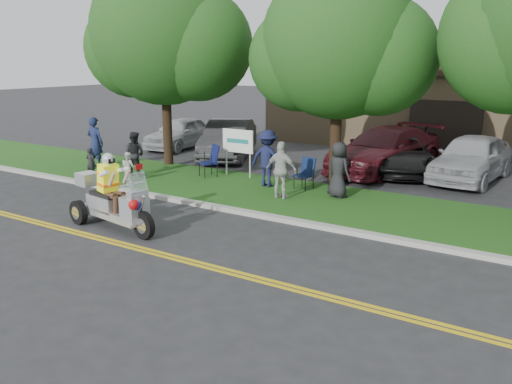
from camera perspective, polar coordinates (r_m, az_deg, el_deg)
The scene contains 24 objects.
ground at distance 12.37m, azimuth -8.29°, elevation -5.86°, with size 120.00×120.00×0.00m, color #28282B.
centerline_near at distance 11.97m, azimuth -10.12°, elevation -6.60°, with size 60.00×0.10×0.01m, color gold.
centerline_far at distance 12.08m, azimuth -9.60°, elevation -6.38°, with size 60.00×0.10×0.01m, color gold.
curb at distance 14.66m, azimuth -0.46°, elevation -2.28°, with size 60.00×0.25×0.12m, color #A8A89E.
grass_verge at distance 16.44m, azimuth 3.66°, elevation -0.53°, with size 60.00×4.00×0.10m, color #235516.
commercial_building at distance 28.35m, azimuth 21.37°, elevation 8.69°, with size 18.00×8.20×4.00m.
tree_left at distance 21.19m, azimuth -9.49°, elevation 15.66°, with size 6.62×5.40×7.78m.
tree_mid at distance 17.48m, azimuth 8.91°, elevation 14.70°, with size 5.88×4.80×7.05m.
business_sign at distance 18.86m, azimuth -1.91°, elevation 5.11°, with size 1.25×0.06×1.75m.
trike_scooter at distance 13.93m, azimuth -14.92°, elevation -1.06°, with size 2.91×1.13×1.91m.
lawn_chair_a at distance 19.01m, azimuth -4.72°, elevation 3.52°, with size 0.80×0.81×1.11m.
lawn_chair_b at distance 17.27m, azimuth 5.29°, elevation 2.20°, with size 0.60×0.62×0.98m.
spectator_adult_left at distance 21.33m, azimuth -16.57°, elevation 5.04°, with size 0.70×0.46×1.91m, color #192148.
spectator_adult_mid at distance 19.50m, azimuth -12.67°, elevation 3.95°, with size 0.76×0.59×1.55m, color black.
spectator_adult_right at distance 15.91m, azimuth 2.70°, elevation 2.32°, with size 0.99×0.41×1.69m, color #B9BAB3.
spectator_chair_a at distance 17.41m, azimuth 1.23°, elevation 3.57°, with size 1.18×0.68×1.83m, color #161B3F.
spectator_chair_b at distance 16.19m, azimuth 8.68°, elevation 2.32°, with size 0.81×0.53×1.67m, color black.
child_left at distance 19.63m, azimuth -17.00°, elevation 2.97°, with size 0.38×0.25×1.03m, color black.
child_right at distance 18.61m, azimuth -13.28°, elevation 2.59°, with size 0.49×0.38×1.00m, color white.
parked_car_far_left at distance 25.81m, azimuth -7.97°, elevation 6.20°, with size 1.71×4.24×1.44m, color #A6A9AD.
parked_car_left at distance 22.86m, azimuth -2.93°, elevation 5.53°, with size 1.71×4.90×1.61m, color #2F2F32.
parked_car_mid at distance 20.73m, azimuth 14.92°, elevation 3.82°, with size 2.24×4.86×1.35m, color black.
parked_car_right at distance 20.77m, azimuth 13.37°, elevation 4.33°, with size 2.29×5.63×1.63m, color #4C111A.
parked_car_far_right at distance 20.09m, azimuth 21.72°, elevation 3.37°, with size 1.90×4.73×1.61m, color #A5A6AC.
Camera 1 is at (7.74, -8.70, 4.18)m, focal length 38.00 mm.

